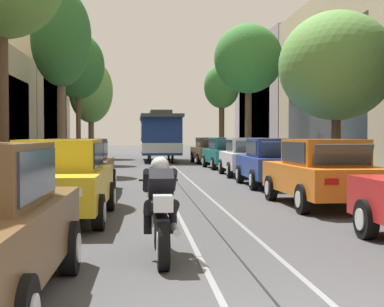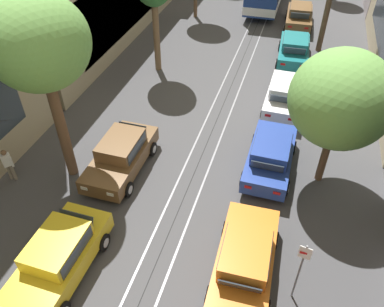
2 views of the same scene
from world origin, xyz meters
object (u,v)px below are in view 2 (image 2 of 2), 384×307
(parked_car_orange_second_right, at_px, (245,259))
(parked_car_blue_mid_right, at_px, (271,155))
(parked_car_yellow_second_left, at_px, (58,258))
(parked_car_brown_mid_left, at_px, (121,155))
(parked_car_white_fourth_right, at_px, (285,94))
(street_tree_kerb_right_second, at_px, (341,99))
(street_tree_kerb_left_second, at_px, (39,45))
(parked_car_brown_sixth_right, at_px, (299,16))
(street_sign_post, at_px, (301,267))
(pedestrian_on_left_pavement, at_px, (8,163))
(parked_car_teal_fifth_right, at_px, (294,49))

(parked_car_orange_second_right, height_order, parked_car_blue_mid_right, same)
(parked_car_yellow_second_left, height_order, parked_car_brown_mid_left, same)
(parked_car_white_fourth_right, xyz_separation_m, street_tree_kerb_right_second, (2.06, -5.08, 3.16))
(parked_car_yellow_second_left, relative_size, street_tree_kerb_left_second, 0.58)
(parked_car_brown_sixth_right, relative_size, street_sign_post, 1.68)
(street_tree_kerb_left_second, height_order, pedestrian_on_left_pavement, street_tree_kerb_left_second)
(pedestrian_on_left_pavement, distance_m, street_sign_post, 12.09)
(street_tree_kerb_left_second, relative_size, street_sign_post, 2.89)
(street_tree_kerb_right_second, bearing_deg, street_tree_kerb_left_second, -165.73)
(parked_car_brown_mid_left, height_order, parked_car_white_fourth_right, same)
(parked_car_teal_fifth_right, distance_m, street_tree_kerb_left_second, 16.37)
(parked_car_brown_mid_left, relative_size, parked_car_brown_sixth_right, 0.99)
(parked_car_yellow_second_left, bearing_deg, street_tree_kerb_left_second, 115.81)
(street_sign_post, bearing_deg, pedestrian_on_left_pavement, 169.92)
(street_sign_post, bearing_deg, parked_car_brown_sixth_right, 94.24)
(street_tree_kerb_left_second, xyz_separation_m, street_sign_post, (9.67, -3.22, -4.23))
(parked_car_yellow_second_left, xyz_separation_m, street_tree_kerb_right_second, (8.07, 7.11, 3.16))
(parked_car_orange_second_right, distance_m, street_tree_kerb_right_second, 6.68)
(street_tree_kerb_left_second, relative_size, street_tree_kerb_right_second, 1.32)
(parked_car_white_fourth_right, height_order, street_tree_kerb_right_second, street_tree_kerb_right_second)
(parked_car_blue_mid_right, xyz_separation_m, street_tree_kerb_left_second, (-8.12, -2.59, 5.07))
(parked_car_brown_mid_left, xyz_separation_m, street_tree_kerb_left_second, (-2.00, -0.79, 5.07))
(street_tree_kerb_left_second, bearing_deg, street_tree_kerb_right_second, 14.27)
(parked_car_blue_mid_right, xyz_separation_m, street_sign_post, (1.55, -5.81, 0.84))
(parked_car_orange_second_right, distance_m, parked_car_white_fourth_right, 10.52)
(parked_car_brown_mid_left, height_order, street_tree_kerb_right_second, street_tree_kerb_right_second)
(pedestrian_on_left_pavement, bearing_deg, parked_car_orange_second_right, -9.60)
(parked_car_brown_sixth_right, height_order, street_sign_post, street_sign_post)
(pedestrian_on_left_pavement, bearing_deg, parked_car_brown_sixth_right, 63.02)
(parked_car_yellow_second_left, bearing_deg, parked_car_brown_mid_left, 91.89)
(parked_car_yellow_second_left, height_order, parked_car_brown_sixth_right, same)
(parked_car_yellow_second_left, bearing_deg, parked_car_orange_second_right, 15.89)
(parked_car_brown_mid_left, relative_size, street_sign_post, 1.66)
(parked_car_white_fourth_right, xyz_separation_m, parked_car_teal_fifth_right, (-0.03, 5.57, 0.00))
(pedestrian_on_left_pavement, xyz_separation_m, street_sign_post, (11.88, -2.11, 0.76))
(parked_car_white_fourth_right, height_order, street_tree_kerb_left_second, street_tree_kerb_left_second)
(parked_car_teal_fifth_right, relative_size, street_tree_kerb_left_second, 0.58)
(parked_car_white_fourth_right, distance_m, street_tree_kerb_right_second, 6.33)
(parked_car_white_fourth_right, distance_m, street_tree_kerb_left_second, 12.32)
(parked_car_blue_mid_right, distance_m, street_tree_kerb_right_second, 3.81)
(parked_car_teal_fifth_right, bearing_deg, parked_car_brown_sixth_right, 91.31)
(parked_car_brown_mid_left, distance_m, parked_car_blue_mid_right, 6.37)
(parked_car_brown_mid_left, height_order, parked_car_blue_mid_right, same)
(pedestrian_on_left_pavement, bearing_deg, parked_car_teal_fifth_right, 54.18)
(parked_car_brown_sixth_right, relative_size, street_tree_kerb_right_second, 0.76)
(parked_car_blue_mid_right, xyz_separation_m, street_tree_kerb_right_second, (2.13, 0.02, 3.16))
(parked_car_yellow_second_left, bearing_deg, pedestrian_on_left_pavement, 142.25)
(street_tree_kerb_left_second, bearing_deg, pedestrian_on_left_pavement, -153.40)
(street_sign_post, bearing_deg, street_tree_kerb_right_second, 84.36)
(parked_car_orange_second_right, relative_size, parked_car_blue_mid_right, 1.00)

